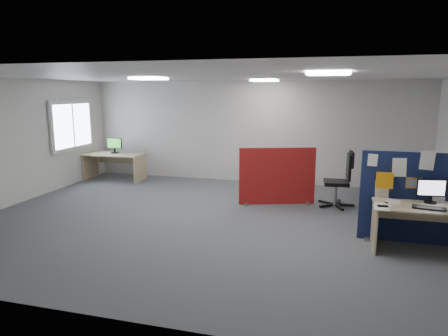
% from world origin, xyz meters
% --- Properties ---
extents(floor, '(9.00, 9.00, 0.00)m').
position_xyz_m(floor, '(0.00, 0.00, 0.00)').
color(floor, '#54565C').
rests_on(floor, ground).
extents(ceiling, '(9.00, 7.00, 0.02)m').
position_xyz_m(ceiling, '(0.00, 0.00, 2.70)').
color(ceiling, white).
rests_on(ceiling, wall_back).
extents(wall_back, '(9.00, 0.02, 2.70)m').
position_xyz_m(wall_back, '(0.00, 3.50, 1.35)').
color(wall_back, silver).
rests_on(wall_back, floor).
extents(wall_front, '(9.00, 0.02, 2.70)m').
position_xyz_m(wall_front, '(0.00, -3.50, 1.35)').
color(wall_front, silver).
rests_on(wall_front, floor).
extents(wall_left, '(0.02, 7.00, 2.70)m').
position_xyz_m(wall_left, '(-4.50, 0.00, 1.35)').
color(wall_left, silver).
rests_on(wall_left, floor).
extents(window, '(0.06, 1.70, 1.30)m').
position_xyz_m(window, '(-4.44, 2.00, 1.55)').
color(window, white).
rests_on(window, wall_left).
extents(ceiling_lights, '(4.10, 4.10, 0.04)m').
position_xyz_m(ceiling_lights, '(0.33, 0.67, 2.67)').
color(ceiling_lights, white).
rests_on(ceiling_lights, ceiling).
extents(navy_divider, '(1.80, 0.30, 1.52)m').
position_xyz_m(navy_divider, '(3.46, -0.23, 0.75)').
color(navy_divider, '#0F153A').
rests_on(navy_divider, floor).
extents(main_desk, '(1.62, 0.72, 0.73)m').
position_xyz_m(main_desk, '(3.58, -0.59, 0.55)').
color(main_desk, tan).
rests_on(main_desk, floor).
extents(monitor_main, '(0.43, 0.18, 0.38)m').
position_xyz_m(monitor_main, '(3.61, -0.42, 0.94)').
color(monitor_main, black).
rests_on(monitor_main, main_desk).
extents(keyboard, '(0.47, 0.25, 0.02)m').
position_xyz_m(keyboard, '(3.51, -0.76, 0.74)').
color(keyboard, black).
rests_on(keyboard, main_desk).
extents(red_divider, '(1.59, 0.56, 1.24)m').
position_xyz_m(red_divider, '(0.99, 1.46, 0.61)').
color(red_divider, '#AB161C').
rests_on(red_divider, floor).
extents(second_desk, '(1.60, 0.80, 0.73)m').
position_xyz_m(second_desk, '(-3.68, 2.76, 0.55)').
color(second_desk, tan).
rests_on(second_desk, floor).
extents(monitor_second, '(0.47, 0.21, 0.43)m').
position_xyz_m(monitor_second, '(-3.73, 2.82, 0.96)').
color(monitor_second, black).
rests_on(monitor_second, second_desk).
extents(office_chair, '(0.76, 0.78, 1.17)m').
position_xyz_m(office_chair, '(2.35, 1.60, 0.67)').
color(office_chair, black).
rests_on(office_chair, floor).
extents(desk_papers, '(1.41, 0.86, 0.00)m').
position_xyz_m(desk_papers, '(3.32, -0.65, 0.73)').
color(desk_papers, white).
rests_on(desk_papers, main_desk).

